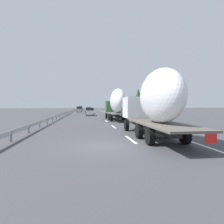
% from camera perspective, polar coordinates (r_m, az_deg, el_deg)
% --- Properties ---
extents(ground_plane, '(260.00, 260.00, 0.00)m').
position_cam_1_polar(ground_plane, '(51.42, -6.19, -0.73)').
color(ground_plane, '#424247').
extents(lane_stripe_0, '(3.20, 0.20, 0.01)m').
position_cam_1_polar(lane_stripe_0, '(13.89, 5.32, -7.79)').
color(lane_stripe_0, white).
rests_on(lane_stripe_0, ground_plane).
extents(lane_stripe_1, '(3.20, 0.20, 0.01)m').
position_cam_1_polar(lane_stripe_1, '(21.97, 0.47, -4.21)').
color(lane_stripe_1, white).
rests_on(lane_stripe_1, ground_plane).
extents(lane_stripe_2, '(3.20, 0.20, 0.01)m').
position_cam_1_polar(lane_stripe_2, '(29.93, -1.70, -2.59)').
color(lane_stripe_2, white).
rests_on(lane_stripe_2, ground_plane).
extents(lane_stripe_3, '(3.20, 0.20, 0.01)m').
position_cam_1_polar(lane_stripe_3, '(45.55, -3.74, -1.06)').
color(lane_stripe_3, white).
rests_on(lane_stripe_3, ground_plane).
extents(lane_stripe_4, '(3.20, 0.20, 0.01)m').
position_cam_1_polar(lane_stripe_4, '(48.48, -3.97, -0.88)').
color(lane_stripe_4, white).
rests_on(lane_stripe_4, ground_plane).
extents(lane_stripe_5, '(3.20, 0.20, 0.01)m').
position_cam_1_polar(lane_stripe_5, '(55.56, -4.44, -0.53)').
color(lane_stripe_5, white).
rests_on(lane_stripe_5, ground_plane).
extents(lane_stripe_6, '(3.20, 0.20, 0.01)m').
position_cam_1_polar(lane_stripe_6, '(62.49, -4.79, -0.26)').
color(lane_stripe_6, white).
rests_on(lane_stripe_6, ground_plane).
extents(edge_line_right, '(110.00, 0.20, 0.01)m').
position_cam_1_polar(edge_line_right, '(56.80, -0.76, -0.47)').
color(edge_line_right, white).
rests_on(edge_line_right, ground_plane).
extents(truck_lead, '(12.31, 2.55, 4.87)m').
position_cam_1_polar(truck_lead, '(31.36, 1.33, 2.53)').
color(truck_lead, '#387038').
rests_on(truck_lead, ground_plane).
extents(truck_trailing, '(12.23, 2.55, 4.73)m').
position_cam_1_polar(truck_trailing, '(14.54, 11.98, 2.87)').
color(truck_trailing, silver).
rests_on(truck_trailing, ground_plane).
extents(car_black_suv, '(4.59, 1.88, 1.81)m').
position_cam_1_polar(car_black_suv, '(58.70, -6.65, 0.49)').
color(car_black_suv, black).
rests_on(car_black_suv, ground_plane).
extents(car_silver_hatch, '(4.21, 1.86, 1.95)m').
position_cam_1_polar(car_silver_hatch, '(71.01, -9.33, 0.76)').
color(car_silver_hatch, '#ADB2B7').
rests_on(car_silver_hatch, ground_plane).
extents(car_blue_sedan, '(4.67, 1.83, 1.98)m').
position_cam_1_polar(car_blue_sedan, '(93.77, -8.96, 1.03)').
color(car_blue_sedan, '#28479E').
rests_on(car_blue_sedan, ground_plane).
extents(car_white_van, '(4.14, 1.89, 1.78)m').
position_cam_1_polar(car_white_van, '(47.22, -6.29, 0.14)').
color(car_white_van, white).
rests_on(car_white_van, ground_plane).
extents(road_sign, '(0.10, 0.90, 3.48)m').
position_cam_1_polar(road_sign, '(47.07, 2.14, 1.95)').
color(road_sign, gray).
rests_on(road_sign, ground_plane).
extents(tree_0, '(2.97, 2.97, 6.84)m').
position_cam_1_polar(tree_0, '(101.90, 0.25, 2.89)').
color(tree_0, '#472D19').
rests_on(tree_0, ground_plane).
extents(tree_1, '(2.89, 2.89, 6.53)m').
position_cam_1_polar(tree_1, '(101.43, 0.55, 2.77)').
color(tree_1, '#472D19').
rests_on(tree_1, ground_plane).
extents(tree_2, '(2.46, 2.46, 6.45)m').
position_cam_1_polar(tree_2, '(50.38, 8.26, 3.70)').
color(tree_2, '#472D19').
rests_on(tree_2, ground_plane).
extents(tree_3, '(3.31, 3.31, 6.36)m').
position_cam_1_polar(tree_3, '(49.04, 7.50, 3.64)').
color(tree_3, '#472D19').
rests_on(tree_3, ground_plane).
extents(tree_4, '(2.81, 2.81, 5.32)m').
position_cam_1_polar(tree_4, '(36.67, 11.36, 3.53)').
color(tree_4, '#472D19').
rests_on(tree_4, ground_plane).
extents(guardrail_median, '(94.00, 0.10, 0.76)m').
position_cam_1_polar(guardrail_median, '(54.58, -12.58, -0.01)').
color(guardrail_median, '#9EA0A5').
rests_on(guardrail_median, ground_plane).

